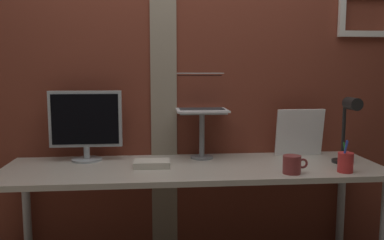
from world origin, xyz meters
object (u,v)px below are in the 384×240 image
object	(u,v)px
whiteboard_panel	(300,132)
pen_cup	(345,162)
laptop	(201,100)
coffee_mug	(292,164)
monitor	(86,122)
desk_lamp	(348,123)

from	to	relation	value
whiteboard_panel	pen_cup	world-z (taller)	whiteboard_panel
laptop	pen_cup	xyz separation A→B (m)	(0.72, -0.49, -0.30)
laptop	coffee_mug	size ratio (longest dim) A/B	2.36
monitor	whiteboard_panel	world-z (taller)	monitor
monitor	whiteboard_panel	xyz separation A→B (m)	(1.32, 0.02, -0.09)
monitor	pen_cup	world-z (taller)	monitor
laptop	desk_lamp	bearing A→B (deg)	-21.86
desk_lamp	coffee_mug	distance (m)	0.45
monitor	laptop	world-z (taller)	laptop
laptop	coffee_mug	distance (m)	0.72
pen_cup	coffee_mug	world-z (taller)	pen_cup
monitor	coffee_mug	distance (m)	1.21
laptop	pen_cup	world-z (taller)	laptop
monitor	desk_lamp	world-z (taller)	monitor
monitor	whiteboard_panel	distance (m)	1.32
monitor	laptop	xyz separation A→B (m)	(0.69, 0.08, 0.12)
whiteboard_panel	desk_lamp	distance (m)	0.34
laptop	desk_lamp	size ratio (longest dim) A/B	0.81
whiteboard_panel	pen_cup	distance (m)	0.45
monitor	coffee_mug	xyz separation A→B (m)	(1.12, -0.41, -0.18)
coffee_mug	pen_cup	bearing A→B (deg)	-0.11
laptop	coffee_mug	world-z (taller)	laptop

